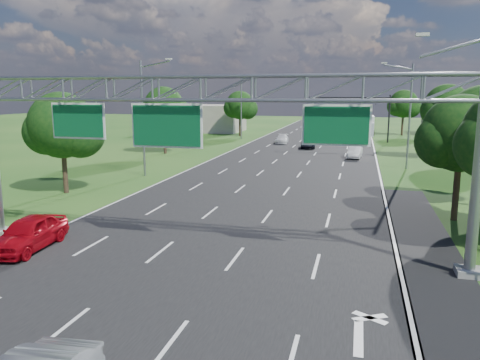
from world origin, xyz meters
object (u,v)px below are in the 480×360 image
(red_coupe, at_px, (29,233))
(box_truck, at_px, (366,126))
(traffic_signal, at_px, (365,107))
(sign_gantry, at_px, (205,102))

(red_coupe, relative_size, box_truck, 0.54)
(traffic_signal, relative_size, red_coupe, 2.64)
(box_truck, bearing_deg, sign_gantry, -97.40)
(sign_gantry, relative_size, red_coupe, 5.07)
(traffic_signal, distance_m, box_truck, 14.01)
(traffic_signal, height_order, box_truck, traffic_signal)
(red_coupe, height_order, box_truck, box_truck)
(sign_gantry, bearing_deg, red_coupe, -169.09)
(red_coupe, bearing_deg, sign_gantry, 6.46)
(sign_gantry, height_order, traffic_signal, sign_gantry)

